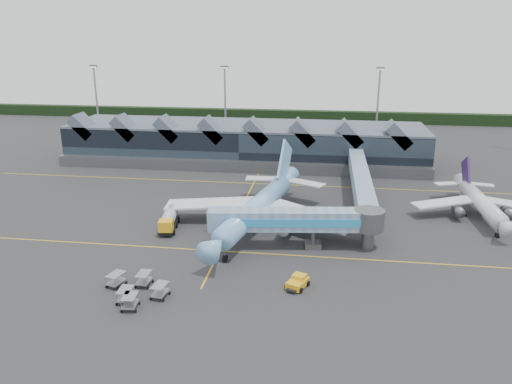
# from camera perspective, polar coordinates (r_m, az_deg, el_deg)

# --- Properties ---
(ground) EXTENTS (260.00, 260.00, 0.00)m
(ground) POSITION_cam_1_polar(r_m,az_deg,el_deg) (84.38, -3.03, -4.50)
(ground) COLOR #2A2A2C
(ground) RESTS_ON ground
(taxi_stripes) EXTENTS (120.00, 60.00, 0.01)m
(taxi_stripes) POSITION_cam_1_polar(r_m,az_deg,el_deg) (93.55, -1.88, -2.19)
(taxi_stripes) COLOR gold
(taxi_stripes) RESTS_ON ground
(tree_line_far) EXTENTS (260.00, 4.00, 4.00)m
(tree_line_far) POSITION_cam_1_polar(r_m,az_deg,el_deg) (189.55, 3.32, 8.73)
(tree_line_far) COLOR black
(tree_line_far) RESTS_ON ground
(terminal) EXTENTS (90.00, 22.25, 12.52)m
(terminal) POSITION_cam_1_polar(r_m,az_deg,el_deg) (128.45, -1.29, 5.66)
(terminal) COLOR black
(terminal) RESTS_ON ground
(light_masts) EXTENTS (132.40, 42.56, 22.45)m
(light_masts) POSITION_cam_1_polar(r_m,az_deg,el_deg) (140.82, 10.40, 9.60)
(light_masts) COLOR gray
(light_masts) RESTS_ON ground
(main_airliner) EXTENTS (33.93, 39.61, 12.82)m
(main_airliner) POSITION_cam_1_polar(r_m,az_deg,el_deg) (85.02, 0.36, -1.58)
(main_airliner) COLOR #77AFF1
(main_airliner) RESTS_ON ground
(regional_jet) EXTENTS (24.45, 26.61, 9.15)m
(regional_jet) POSITION_cam_1_polar(r_m,az_deg,el_deg) (98.63, 24.20, -0.96)
(regional_jet) COLOR silver
(regional_jet) RESTS_ON ground
(jet_bridge) EXTENTS (26.98, 7.17, 6.38)m
(jet_bridge) POSITION_cam_1_polar(r_m,az_deg,el_deg) (76.76, 5.76, -3.31)
(jet_bridge) COLOR #6C8CB5
(jet_bridge) RESTS_ON ground
(fuel_truck) EXTENTS (3.65, 9.23, 3.07)m
(fuel_truck) POSITION_cam_1_polar(r_m,az_deg,el_deg) (86.26, -9.89, -3.02)
(fuel_truck) COLOR black
(fuel_truck) RESTS_ON ground
(pushback_tug) EXTENTS (3.30, 4.06, 1.63)m
(pushback_tug) POSITION_cam_1_polar(r_m,az_deg,el_deg) (66.72, 4.78, -10.24)
(pushback_tug) COLOR #EFAE16
(pushback_tug) RESTS_ON ground
(baggage_carts) EXTENTS (8.86, 8.47, 1.77)m
(baggage_carts) POSITION_cam_1_polar(r_m,az_deg,el_deg) (66.30, -13.62, -10.66)
(baggage_carts) COLOR gray
(baggage_carts) RESTS_ON ground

